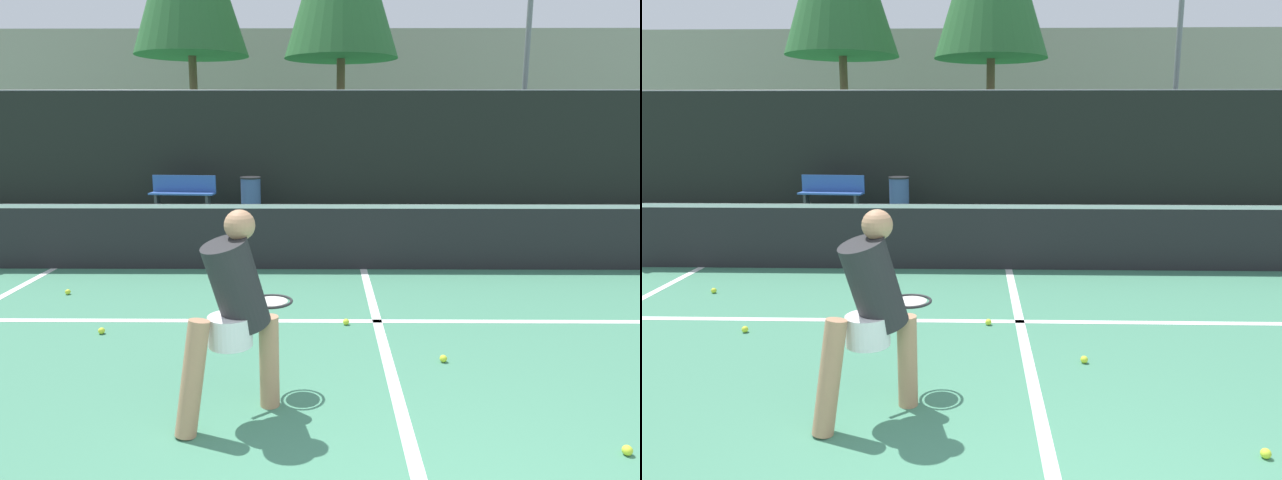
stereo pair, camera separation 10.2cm
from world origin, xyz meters
The scene contains 14 objects.
court_service_line centered at (0.00, 3.79, 0.00)m, with size 8.25×0.10×0.01m, color white.
court_center_mark centered at (0.00, 3.21, 0.00)m, with size 0.10×5.62×0.01m, color white.
net centered at (0.00, 6.02, 0.51)m, with size 11.09×0.09×1.07m.
fence_back centered at (0.00, 12.44, 1.44)m, with size 24.00×0.06×2.89m.
player_practicing centered at (-1.19, 1.76, 0.81)m, with size 0.87×1.09×1.51m.
tennis_ball_scattered_0 centered at (0.49, 2.73, 0.03)m, with size 0.07×0.07×0.07m, color #D1E033.
tennis_ball_scattered_1 centered at (-2.81, 3.40, 0.03)m, with size 0.07×0.07×0.07m, color #D1E033.
tennis_ball_scattered_3 centered at (-3.74, 4.73, 0.03)m, with size 0.07×0.07×0.07m, color #D1E033.
tennis_ball_scattered_4 centered at (1.37, 1.29, 0.03)m, with size 0.07×0.07×0.07m, color #D1E033.
tennis_ball_scattered_5 centered at (-0.34, 3.68, 0.03)m, with size 0.07×0.07×0.07m, color #D1E033.
courtside_bench centered at (-3.95, 11.51, 0.47)m, with size 1.58×0.51×0.86m.
trash_bin centered at (-2.33, 11.52, 0.42)m, with size 0.49×0.49×0.83m.
parked_car centered at (-1.82, 14.63, 0.55)m, with size 1.88×4.18×1.31m.
building_far centered at (0.00, 26.93, 3.19)m, with size 36.00×2.40×6.39m, color gray.
Camera 1 is at (-0.56, -2.01, 2.08)m, focal length 32.00 mm.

